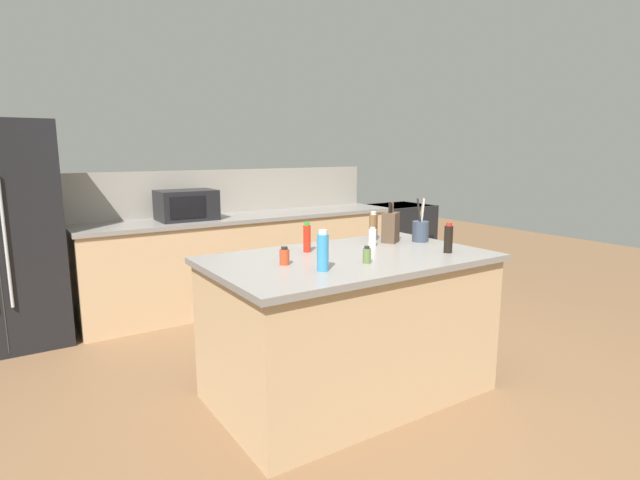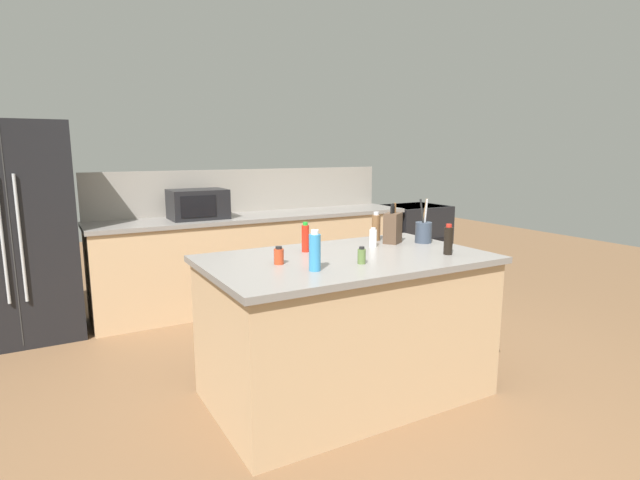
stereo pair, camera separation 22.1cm
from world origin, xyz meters
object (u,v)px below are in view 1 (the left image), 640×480
object	(u,v)px
spice_jar_paprika	(284,256)
soy_sauce_bottle	(448,239)
utensil_crock	(420,230)
pepper_grinder	(373,226)
dish_soap_bottle	(323,252)
hot_sauce_bottle	(307,238)
knife_block	(391,227)
salt_shaker	(372,237)
range_oven	(398,240)
microwave	(186,205)
spice_jar_oregano	(367,255)

from	to	relation	value
spice_jar_paprika	soy_sauce_bottle	xyz separation A→B (m)	(1.07, -0.29, 0.04)
utensil_crock	pepper_grinder	world-z (taller)	utensil_crock
dish_soap_bottle	spice_jar_paprika	distance (m)	0.28
dish_soap_bottle	pepper_grinder	bearing A→B (deg)	35.27
dish_soap_bottle	hot_sauce_bottle	xyz separation A→B (m)	(0.20, 0.49, -0.02)
knife_block	hot_sauce_bottle	xyz separation A→B (m)	(-0.70, 0.04, -0.02)
salt_shaker	pepper_grinder	distance (m)	0.25
range_oven	microwave	distance (m)	2.80
salt_shaker	dish_soap_bottle	distance (m)	0.81
knife_block	dish_soap_bottle	distance (m)	1.01
utensil_crock	spice_jar_oregano	bearing A→B (deg)	-156.05
pepper_grinder	spice_jar_oregano	xyz separation A→B (m)	(-0.53, -0.59, -0.05)
spice_jar_paprika	soy_sauce_bottle	size ratio (longest dim) A/B	0.54
salt_shaker	dish_soap_bottle	world-z (taller)	dish_soap_bottle
spice_jar_paprika	hot_sauce_bottle	bearing A→B (deg)	38.43
dish_soap_bottle	spice_jar_paprika	xyz separation A→B (m)	(-0.11, 0.25, -0.06)
pepper_grinder	spice_jar_oregano	distance (m)	0.79
microwave	hot_sauce_bottle	size ratio (longest dim) A/B	2.71
range_oven	knife_block	size ratio (longest dim) A/B	3.17
range_oven	soy_sauce_bottle	bearing A→B (deg)	-126.06
range_oven	spice_jar_paprika	xyz separation A→B (m)	(-2.87, -2.19, 0.52)
pepper_grinder	knife_block	bearing A→B (deg)	-75.17
utensil_crock	salt_shaker	distance (m)	0.41
range_oven	spice_jar_oregano	size ratio (longest dim) A/B	8.88
soy_sauce_bottle	pepper_grinder	distance (m)	0.65
pepper_grinder	spice_jar_oregano	bearing A→B (deg)	-131.92
spice_jar_paprika	range_oven	bearing A→B (deg)	37.27
salt_shaker	spice_jar_paprika	xyz separation A→B (m)	(-0.80, -0.17, -0.01)
utensil_crock	salt_shaker	world-z (taller)	utensil_crock
range_oven	utensil_crock	world-z (taller)	utensil_crock
microwave	soy_sauce_bottle	world-z (taller)	microwave
salt_shaker	hot_sauce_bottle	size ratio (longest dim) A/B	0.67
microwave	spice_jar_paprika	world-z (taller)	microwave
utensil_crock	dish_soap_bottle	world-z (taller)	utensil_crock
utensil_crock	soy_sauce_bottle	xyz separation A→B (m)	(-0.14, -0.40, 0.01)
knife_block	soy_sauce_bottle	xyz separation A→B (m)	(0.07, -0.49, -0.02)
microwave	pepper_grinder	world-z (taller)	microwave
dish_soap_bottle	spice_jar_paprika	size ratio (longest dim) A/B	2.17
dish_soap_bottle	pepper_grinder	world-z (taller)	dish_soap_bottle
range_oven	utensil_crock	bearing A→B (deg)	-128.70
microwave	spice_jar_oregano	world-z (taller)	microwave
utensil_crock	hot_sauce_bottle	distance (m)	0.91
spice_jar_paprika	pepper_grinder	xyz separation A→B (m)	(0.96, 0.36, 0.05)
salt_shaker	dish_soap_bottle	size ratio (longest dim) A/B	0.58
utensil_crock	soy_sauce_bottle	bearing A→B (deg)	-109.21
hot_sauce_bottle	soy_sauce_bottle	bearing A→B (deg)	-34.65
microwave	dish_soap_bottle	xyz separation A→B (m)	(-0.04, -2.43, -0.03)
salt_shaker	hot_sauce_bottle	world-z (taller)	hot_sauce_bottle
salt_shaker	microwave	bearing A→B (deg)	108.11
utensil_crock	spice_jar_oregano	world-z (taller)	utensil_crock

